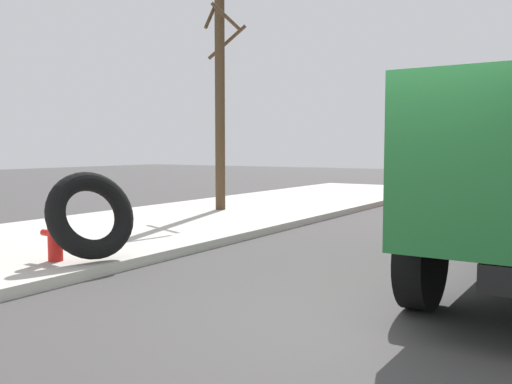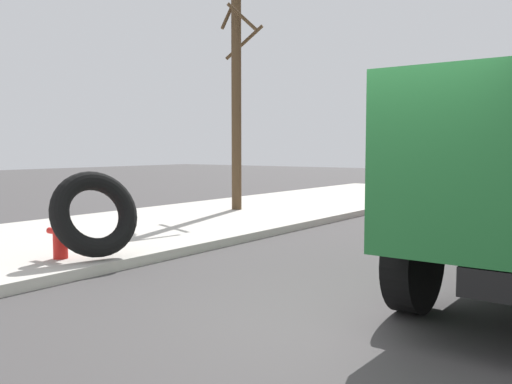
{
  "view_description": "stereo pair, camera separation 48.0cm",
  "coord_description": "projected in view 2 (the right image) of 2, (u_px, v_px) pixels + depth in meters",
  "views": [
    {
      "loc": [
        -5.16,
        -1.69,
        1.73
      ],
      "look_at": [
        1.3,
        2.4,
        1.12
      ],
      "focal_mm": 39.07,
      "sensor_mm": 36.0,
      "label": 1
    },
    {
      "loc": [
        -4.89,
        -2.09,
        1.73
      ],
      "look_at": [
        1.3,
        2.4,
        1.12
      ],
      "focal_mm": 39.07,
      "sensor_mm": 36.0,
      "label": 2
    }
  ],
  "objects": [
    {
      "name": "loose_tire",
      "position": [
        95.0,
        214.0,
        7.94
      ],
      "size": [
        1.43,
        1.07,
        1.29
      ],
      "primitive_type": "torus",
      "rotation": [
        1.18,
        0.0,
        -0.29
      ],
      "color": "black",
      "rests_on": "sidewalk_curb"
    },
    {
      "name": "bare_tree",
      "position": [
        237.0,
        99.0,
        14.18
      ],
      "size": [
        1.23,
        1.22,
        5.42
      ],
      "color": "#4C3823",
      "rests_on": "sidewalk_curb"
    },
    {
      "name": "fire_hydrant",
      "position": [
        60.0,
        229.0,
        7.94
      ],
      "size": [
        0.24,
        0.53,
        0.79
      ],
      "color": "red",
      "rests_on": "sidewalk_curb"
    },
    {
      "name": "sidewalk_curb",
      "position": [
        7.0,
        249.0,
        9.1
      ],
      "size": [
        36.0,
        5.0,
        0.15
      ],
      "primitive_type": "cube",
      "color": "#BCB7AD",
      "rests_on": "ground"
    },
    {
      "name": "ground_plane",
      "position": [
        379.0,
        330.0,
        5.31
      ],
      "size": [
        80.0,
        80.0,
        0.0
      ],
      "primitive_type": "plane",
      "color": "#423F3F"
    }
  ]
}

